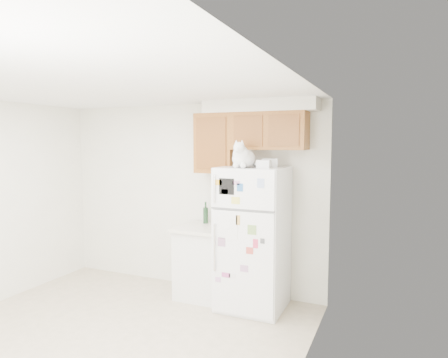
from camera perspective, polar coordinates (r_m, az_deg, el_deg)
The scene contains 9 objects.
ground_plane at distance 4.32m, azimuth -18.62°, elevation -22.47°, with size 3.80×4.00×0.01m, color beige.
room_shell at distance 3.96m, azimuth -15.65°, elevation 0.49°, with size 3.84×4.04×2.52m.
refrigerator at distance 4.82m, azimuth 4.13°, elevation -8.41°, with size 0.76×0.78×1.70m.
base_counter at distance 5.24m, azimuth -2.91°, elevation -11.66°, with size 0.64×0.64×0.92m.
cat at distance 4.54m, azimuth 2.73°, elevation 3.14°, with size 0.31×0.46×0.32m.
storage_box_back at distance 4.69m, azimuth 6.51°, elevation 2.32°, with size 0.18×0.13×0.10m, color white.
storage_box_front at distance 4.48m, azimuth 5.73°, elevation 2.13°, with size 0.15×0.11×0.09m, color white.
bottle_green at distance 5.30m, azimuth -2.64°, elevation -4.81°, with size 0.07×0.07×0.29m, color #19381E, non-canonical shape.
bottle_amber at distance 5.20m, azimuth -1.08°, elevation -4.85°, with size 0.07×0.07×0.31m, color #593814, non-canonical shape.
Camera 1 is at (2.61, -2.82, 1.99)m, focal length 32.00 mm.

